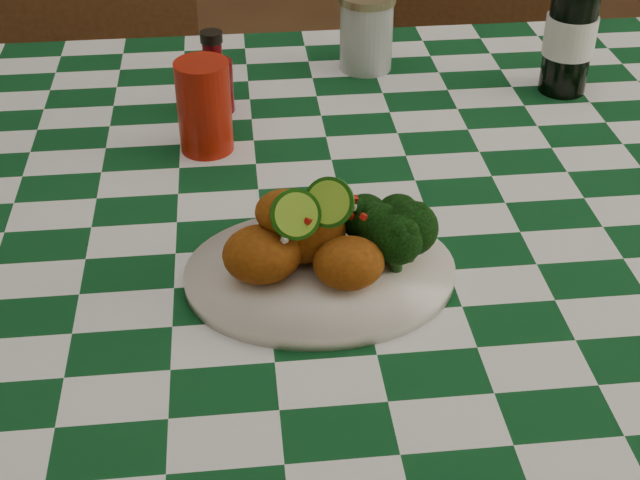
{
  "coord_description": "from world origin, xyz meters",
  "views": [
    {
      "loc": [
        -0.13,
        -0.98,
        1.39
      ],
      "look_at": [
        -0.04,
        -0.2,
        0.84
      ],
      "focal_mm": 50.0,
      "sensor_mm": 36.0,
      "label": 1
    }
  ],
  "objects_px": {
    "plate": "(320,274)",
    "fried_chicken_pile": "(316,230)",
    "ketchup_bottle": "(214,72)",
    "mason_jar": "(366,32)",
    "red_tumbler": "(204,107)",
    "wooden_chair_left": "(101,134)",
    "beer_bottle": "(574,11)",
    "wooden_chair_right": "(456,134)",
    "dining_table": "(334,400)"
  },
  "relations": [
    {
      "from": "dining_table",
      "to": "fried_chicken_pile",
      "type": "distance_m",
      "value": 0.51
    },
    {
      "from": "dining_table",
      "to": "beer_bottle",
      "type": "distance_m",
      "value": 0.69
    },
    {
      "from": "ketchup_bottle",
      "to": "mason_jar",
      "type": "relative_size",
      "value": 1.0
    },
    {
      "from": "red_tumbler",
      "to": "beer_bottle",
      "type": "height_order",
      "value": "beer_bottle"
    },
    {
      "from": "plate",
      "to": "ketchup_bottle",
      "type": "xyz_separation_m",
      "value": [
        -0.11,
        0.43,
        0.05
      ]
    },
    {
      "from": "plate",
      "to": "wooden_chair_right",
      "type": "bearing_deg",
      "value": 66.7
    },
    {
      "from": "wooden_chair_right",
      "to": "fried_chicken_pile",
      "type": "bearing_deg",
      "value": -95.86
    },
    {
      "from": "plate",
      "to": "wooden_chair_left",
      "type": "distance_m",
      "value": 1.0
    },
    {
      "from": "dining_table",
      "to": "red_tumbler",
      "type": "relative_size",
      "value": 12.98
    },
    {
      "from": "plate",
      "to": "fried_chicken_pile",
      "type": "height_order",
      "value": "fried_chicken_pile"
    },
    {
      "from": "wooden_chair_right",
      "to": "ketchup_bottle",
      "type": "bearing_deg",
      "value": -117.06
    },
    {
      "from": "dining_table",
      "to": "ketchup_bottle",
      "type": "bearing_deg",
      "value": 123.71
    },
    {
      "from": "mason_jar",
      "to": "wooden_chair_right",
      "type": "xyz_separation_m",
      "value": [
        0.28,
        0.4,
        -0.41
      ]
    },
    {
      "from": "ketchup_bottle",
      "to": "wooden_chair_right",
      "type": "relative_size",
      "value": 0.14
    },
    {
      "from": "fried_chicken_pile",
      "to": "mason_jar",
      "type": "relative_size",
      "value": 1.3
    },
    {
      "from": "ketchup_bottle",
      "to": "wooden_chair_left",
      "type": "xyz_separation_m",
      "value": [
        -0.25,
        0.46,
        -0.33
      ]
    },
    {
      "from": "beer_bottle",
      "to": "fried_chicken_pile",
      "type": "bearing_deg",
      "value": -134.28
    },
    {
      "from": "plate",
      "to": "ketchup_bottle",
      "type": "distance_m",
      "value": 0.44
    },
    {
      "from": "fried_chicken_pile",
      "to": "ketchup_bottle",
      "type": "xyz_separation_m",
      "value": [
        -0.1,
        0.43,
        -0.01
      ]
    },
    {
      "from": "plate",
      "to": "wooden_chair_left",
      "type": "relative_size",
      "value": 0.29
    },
    {
      "from": "beer_bottle",
      "to": "red_tumbler",
      "type": "bearing_deg",
      "value": -166.95
    },
    {
      "from": "fried_chicken_pile",
      "to": "beer_bottle",
      "type": "bearing_deg",
      "value": 45.72
    },
    {
      "from": "plate",
      "to": "mason_jar",
      "type": "xyz_separation_m",
      "value": [
        0.13,
        0.55,
        0.05
      ]
    },
    {
      "from": "red_tumbler",
      "to": "ketchup_bottle",
      "type": "distance_m",
      "value": 0.12
    },
    {
      "from": "mason_jar",
      "to": "wooden_chair_right",
      "type": "distance_m",
      "value": 0.64
    },
    {
      "from": "plate",
      "to": "wooden_chair_right",
      "type": "xyz_separation_m",
      "value": [
        0.41,
        0.95,
        -0.36
      ]
    },
    {
      "from": "ketchup_bottle",
      "to": "wooden_chair_left",
      "type": "relative_size",
      "value": 0.12
    },
    {
      "from": "plate",
      "to": "red_tumbler",
      "type": "xyz_separation_m",
      "value": [
        -0.12,
        0.31,
        0.05
      ]
    },
    {
      "from": "ketchup_bottle",
      "to": "wooden_chair_right",
      "type": "distance_m",
      "value": 0.85
    },
    {
      "from": "dining_table",
      "to": "red_tumbler",
      "type": "height_order",
      "value": "red_tumbler"
    },
    {
      "from": "dining_table",
      "to": "ketchup_bottle",
      "type": "height_order",
      "value": "ketchup_bottle"
    },
    {
      "from": "dining_table",
      "to": "mason_jar",
      "type": "relative_size",
      "value": 13.54
    },
    {
      "from": "mason_jar",
      "to": "wooden_chair_left",
      "type": "xyz_separation_m",
      "value": [
        -0.49,
        0.33,
        -0.33
      ]
    },
    {
      "from": "ketchup_bottle",
      "to": "wooden_chair_right",
      "type": "height_order",
      "value": "ketchup_bottle"
    },
    {
      "from": "plate",
      "to": "beer_bottle",
      "type": "bearing_deg",
      "value": 46.04
    },
    {
      "from": "dining_table",
      "to": "plate",
      "type": "relative_size",
      "value": 5.55
    },
    {
      "from": "dining_table",
      "to": "wooden_chair_left",
      "type": "bearing_deg",
      "value": 120.3
    },
    {
      "from": "dining_table",
      "to": "mason_jar",
      "type": "height_order",
      "value": "mason_jar"
    },
    {
      "from": "wooden_chair_left",
      "to": "beer_bottle",
      "type": "bearing_deg",
      "value": -36.8
    },
    {
      "from": "ketchup_bottle",
      "to": "beer_bottle",
      "type": "distance_m",
      "value": 0.54
    },
    {
      "from": "dining_table",
      "to": "plate",
      "type": "height_order",
      "value": "plate"
    },
    {
      "from": "fried_chicken_pile",
      "to": "mason_jar",
      "type": "bearing_deg",
      "value": 76.0
    },
    {
      "from": "wooden_chair_left",
      "to": "wooden_chair_right",
      "type": "distance_m",
      "value": 0.78
    },
    {
      "from": "dining_table",
      "to": "fried_chicken_pile",
      "type": "bearing_deg",
      "value": -103.77
    },
    {
      "from": "fried_chicken_pile",
      "to": "mason_jar",
      "type": "xyz_separation_m",
      "value": [
        0.14,
        0.55,
        -0.01
      ]
    },
    {
      "from": "red_tumbler",
      "to": "wooden_chair_left",
      "type": "xyz_separation_m",
      "value": [
        -0.24,
        0.58,
        -0.34
      ]
    },
    {
      "from": "ketchup_bottle",
      "to": "wooden_chair_left",
      "type": "height_order",
      "value": "wooden_chair_left"
    },
    {
      "from": "beer_bottle",
      "to": "mason_jar",
      "type": "bearing_deg",
      "value": 158.45
    },
    {
      "from": "plate",
      "to": "mason_jar",
      "type": "bearing_deg",
      "value": 76.46
    },
    {
      "from": "wooden_chair_left",
      "to": "wooden_chair_right",
      "type": "xyz_separation_m",
      "value": [
        0.77,
        0.06,
        -0.08
      ]
    }
  ]
}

